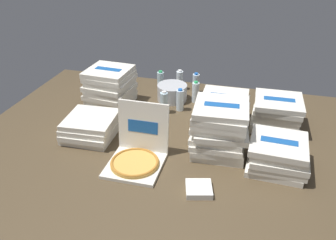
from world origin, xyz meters
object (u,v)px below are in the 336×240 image
(pizza_stack_center_far, at_px, (220,129))
(water_bottle_0, at_px, (180,100))
(pizza_stack_left_mid, at_px, (276,113))
(pizza_stack_left_far, at_px, (223,110))
(ice_bucket, at_px, (172,92))
(water_bottle_4, at_px, (196,83))
(pizza_stack_right_far, at_px, (278,154))
(water_bottle_2, at_px, (164,103))
(open_pizza_box, at_px, (137,154))
(pizza_stack_center_near, at_px, (110,87))
(water_bottle_3, at_px, (196,92))
(water_bottle_5, at_px, (180,80))
(pizza_stack_left_near, at_px, (90,127))
(napkin_pile, at_px, (199,189))
(water_bottle_1, at_px, (161,81))

(pizza_stack_center_far, relative_size, water_bottle_0, 2.04)
(pizza_stack_left_mid, height_order, pizza_stack_left_far, same)
(ice_bucket, distance_m, water_bottle_4, 0.29)
(pizza_stack_right_far, xyz_separation_m, water_bottle_2, (-0.98, 0.58, -0.01))
(open_pizza_box, xyz_separation_m, water_bottle_0, (0.11, 0.87, 0.02))
(pizza_stack_center_near, relative_size, water_bottle_3, 2.07)
(water_bottle_0, bearing_deg, water_bottle_3, 62.51)
(pizza_stack_center_far, bearing_deg, water_bottle_2, 138.79)
(pizza_stack_right_far, distance_m, water_bottle_3, 1.15)
(pizza_stack_center_near, height_order, water_bottle_5, pizza_stack_center_near)
(water_bottle_3, bearing_deg, pizza_stack_left_mid, -21.38)
(open_pizza_box, xyz_separation_m, water_bottle_5, (0.01, 1.31, 0.02))
(ice_bucket, height_order, water_bottle_0, water_bottle_0)
(pizza_stack_center_far, relative_size, pizza_stack_right_far, 1.04)
(ice_bucket, bearing_deg, water_bottle_0, -57.20)
(pizza_stack_left_near, bearing_deg, water_bottle_0, 46.83)
(water_bottle_2, xyz_separation_m, water_bottle_5, (0.02, 0.53, 0.00))
(pizza_stack_left_near, distance_m, water_bottle_2, 0.71)
(water_bottle_0, height_order, water_bottle_4, same)
(open_pizza_box, xyz_separation_m, pizza_stack_left_far, (0.52, 0.72, 0.05))
(pizza_stack_left_far, distance_m, water_bottle_0, 0.43)
(pizza_stack_right_far, distance_m, napkin_pile, 0.63)
(water_bottle_5, relative_size, napkin_pile, 1.27)
(open_pizza_box, xyz_separation_m, pizza_stack_right_far, (0.96, 0.20, 0.03))
(water_bottle_2, height_order, napkin_pile, water_bottle_2)
(napkin_pile, bearing_deg, ice_bucket, 111.45)
(pizza_stack_right_far, distance_m, water_bottle_5, 1.47)
(pizza_stack_center_near, relative_size, water_bottle_0, 2.07)
(pizza_stack_left_near, bearing_deg, water_bottle_5, 65.89)
(pizza_stack_left_far, xyz_separation_m, ice_bucket, (-0.53, 0.33, -0.05))
(pizza_stack_left_near, relative_size, water_bottle_3, 1.98)
(pizza_stack_left_near, relative_size, pizza_stack_left_mid, 1.01)
(ice_bucket, bearing_deg, pizza_stack_right_far, -41.43)
(open_pizza_box, height_order, pizza_stack_center_near, open_pizza_box)
(pizza_stack_left_mid, relative_size, water_bottle_2, 1.96)
(water_bottle_3, bearing_deg, pizza_stack_center_near, -162.51)
(pizza_stack_left_near, xyz_separation_m, pizza_stack_left_far, (0.99, 0.49, 0.04))
(pizza_stack_center_far, height_order, pizza_stack_center_near, pizza_stack_center_far)
(pizza_stack_right_far, bearing_deg, water_bottle_1, 137.55)
(water_bottle_5, bearing_deg, water_bottle_2, -92.18)
(pizza_stack_center_near, bearing_deg, water_bottle_0, 3.35)
(pizza_stack_right_far, bearing_deg, water_bottle_3, 130.49)
(pizza_stack_right_far, height_order, water_bottle_0, pizza_stack_right_far)
(pizza_stack_center_far, xyz_separation_m, pizza_stack_center_near, (-1.09, 0.53, -0.02))
(water_bottle_2, bearing_deg, water_bottle_1, 109.47)
(pizza_stack_center_far, distance_m, water_bottle_5, 1.16)
(open_pizza_box, height_order, water_bottle_0, open_pizza_box)
(water_bottle_2, relative_size, water_bottle_3, 1.00)
(pizza_stack_center_far, relative_size, water_bottle_3, 2.04)
(open_pizza_box, height_order, water_bottle_3, open_pizza_box)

